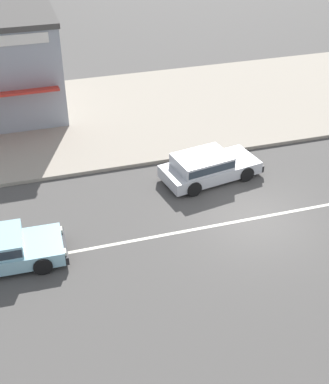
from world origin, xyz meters
name	(u,v)px	position (x,y,z in m)	size (l,w,h in m)	color
ground_plane	(253,219)	(0.00, 0.00, 0.00)	(160.00, 160.00, 0.00)	#4C4947
lane_centre_stripe	(253,219)	(0.00, 0.00, 0.00)	(50.40, 0.14, 0.01)	silver
kerb_strip	(173,108)	(0.00, 9.70, 0.07)	(68.00, 10.00, 0.15)	#9E9384
hatchback_silver_3	(207,166)	(-0.66, 3.01, 0.59)	(4.19, 2.34, 1.10)	#B7BABF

